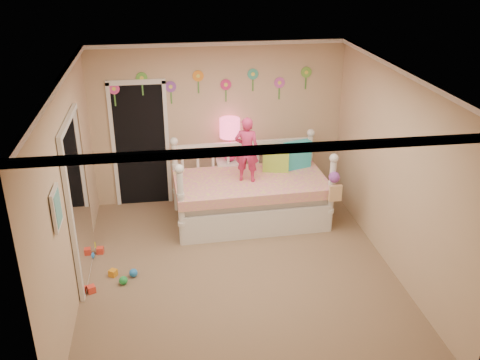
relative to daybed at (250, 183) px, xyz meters
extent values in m
cube|color=#7F684C|center=(-0.38, -1.40, -0.63)|extent=(4.00, 4.50, 0.01)
cube|color=white|center=(-0.38, -1.40, 1.97)|extent=(4.00, 4.50, 0.01)
cube|color=tan|center=(-0.38, 0.85, 0.67)|extent=(4.00, 0.01, 2.60)
cube|color=tan|center=(-2.38, -1.40, 0.67)|extent=(0.01, 4.50, 2.60)
cube|color=tan|center=(1.62, -1.40, 0.67)|extent=(0.01, 4.50, 2.60)
cube|color=#26BDBF|center=(0.80, 0.32, 0.29)|extent=(0.46, 0.28, 0.43)
cube|color=#A2D942|center=(0.44, 0.23, 0.26)|extent=(0.42, 0.24, 0.38)
imported|color=#CE2E64|center=(-0.07, -0.05, 0.56)|extent=(0.41, 0.34, 0.98)
cube|color=white|center=(-0.22, 0.67, -0.26)|extent=(0.44, 0.34, 0.73)
sphere|color=#E91F64|center=(-0.22, 0.67, 0.20)|extent=(0.19, 0.19, 0.19)
cylinder|color=#E91F64|center=(-0.22, 0.67, 0.40)|extent=(0.03, 0.03, 0.41)
cylinder|color=#F34977|center=(-0.22, 0.67, 0.66)|extent=(0.32, 0.32, 0.30)
cube|color=black|center=(-1.63, 0.84, 0.41)|extent=(0.90, 0.04, 2.07)
cube|color=white|center=(-2.34, -1.10, 0.42)|extent=(0.07, 1.30, 2.10)
cube|color=white|center=(-2.35, -2.30, 0.92)|extent=(0.05, 0.34, 0.42)
camera|label=1|loc=(-1.24, -7.20, 3.35)|focal=39.76mm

